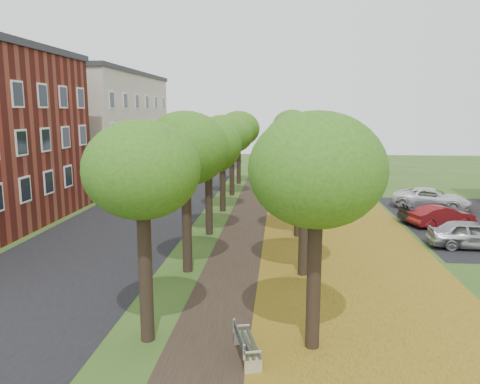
% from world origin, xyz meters
% --- Properties ---
extents(ground, '(120.00, 120.00, 0.00)m').
position_xyz_m(ground, '(0.00, 0.00, 0.00)').
color(ground, '#2D4C19').
rests_on(ground, ground).
extents(street_asphalt, '(8.00, 70.00, 0.01)m').
position_xyz_m(street_asphalt, '(-7.50, 15.00, 0.00)').
color(street_asphalt, black).
rests_on(street_asphalt, ground).
extents(footpath, '(3.20, 70.00, 0.01)m').
position_xyz_m(footpath, '(0.00, 15.00, 0.00)').
color(footpath, black).
rests_on(footpath, ground).
extents(leaf_verge, '(7.50, 70.00, 0.01)m').
position_xyz_m(leaf_verge, '(5.00, 15.00, 0.01)').
color(leaf_verge, olive).
rests_on(leaf_verge, ground).
extents(parking_lot, '(9.00, 16.00, 0.01)m').
position_xyz_m(parking_lot, '(13.50, 16.00, 0.00)').
color(parking_lot, black).
rests_on(parking_lot, ground).
extents(tree_row_west, '(3.48, 33.48, 6.44)m').
position_xyz_m(tree_row_west, '(-2.20, 15.00, 4.91)').
color(tree_row_west, black).
rests_on(tree_row_west, ground).
extents(tree_row_east, '(3.48, 33.48, 6.44)m').
position_xyz_m(tree_row_east, '(2.60, 15.00, 4.91)').
color(tree_row_east, black).
rests_on(tree_row_east, ground).
extents(building_cream, '(10.30, 20.30, 10.40)m').
position_xyz_m(building_cream, '(-17.00, 33.00, 5.21)').
color(building_cream, beige).
rests_on(building_cream, ground).
extents(bench, '(0.90, 1.73, 0.79)m').
position_xyz_m(bench, '(0.75, -0.79, 0.41)').
color(bench, '#273129').
rests_on(bench, ground).
extents(car_silver, '(4.15, 1.87, 1.38)m').
position_xyz_m(car_silver, '(11.00, 10.51, 0.69)').
color(car_silver, '#A1A2A6').
rests_on(car_silver, ground).
extents(car_red, '(4.01, 2.46, 1.25)m').
position_xyz_m(car_red, '(11.00, 14.86, 0.62)').
color(car_red, maroon).
rests_on(car_red, ground).
extents(car_grey, '(4.80, 2.87, 1.30)m').
position_xyz_m(car_grey, '(11.00, 15.88, 0.65)').
color(car_grey, '#36363B').
rests_on(car_grey, ground).
extents(car_white, '(5.53, 3.94, 1.40)m').
position_xyz_m(car_white, '(12.03, 20.11, 0.70)').
color(car_white, silver).
rests_on(car_white, ground).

